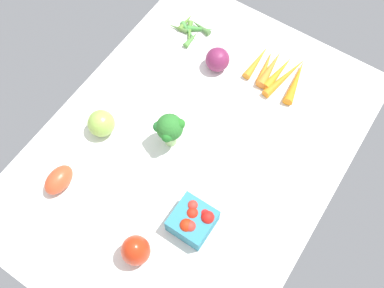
# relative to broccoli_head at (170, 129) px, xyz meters

# --- Properties ---
(tablecloth) EXTENTS (1.04, 0.76, 0.02)m
(tablecloth) POSITION_rel_broccoli_head_xyz_m (0.02, -0.06, -0.09)
(tablecloth) COLOR white
(tablecloth) RESTS_ON ground
(broccoli_head) EXTENTS (0.08, 0.08, 0.12)m
(broccoli_head) POSITION_rel_broccoli_head_xyz_m (0.00, 0.00, 0.00)
(broccoli_head) COLOR #A6CF81
(broccoli_head) RESTS_ON tablecloth
(bell_pepper_red) EXTENTS (0.09, 0.09, 0.10)m
(bell_pepper_red) POSITION_rel_broccoli_head_xyz_m (-0.30, -0.11, -0.03)
(bell_pepper_red) COLOR red
(bell_pepper_red) RESTS_ON tablecloth
(okra_pile) EXTENTS (0.12, 0.15, 0.02)m
(okra_pile) POSITION_rel_broccoli_head_xyz_m (0.35, 0.16, -0.07)
(okra_pile) COLOR #478B40
(okra_pile) RESTS_ON tablecloth
(carrot_bunch) EXTENTS (0.18, 0.17, 0.03)m
(carrot_bunch) POSITION_rel_broccoli_head_xyz_m (0.36, -0.14, -0.06)
(carrot_bunch) COLOR orange
(carrot_bunch) RESTS_ON tablecloth
(roma_tomato) EXTENTS (0.09, 0.06, 0.06)m
(roma_tomato) POSITION_rel_broccoli_head_xyz_m (-0.26, 0.17, -0.05)
(roma_tomato) COLOR #D24A28
(roma_tomato) RESTS_ON tablecloth
(heirloom_tomato_green) EXTENTS (0.07, 0.07, 0.07)m
(heirloom_tomato_green) POSITION_rel_broccoli_head_xyz_m (-0.07, 0.18, -0.04)
(heirloom_tomato_green) COLOR #91BA4B
(heirloom_tomato_green) RESTS_ON tablecloth
(berry_basket) EXTENTS (0.10, 0.10, 0.07)m
(berry_basket) POSITION_rel_broccoli_head_xyz_m (-0.16, -0.18, -0.04)
(berry_basket) COLOR teal
(berry_basket) RESTS_ON tablecloth
(red_onion_near_basket) EXTENTS (0.07, 0.07, 0.07)m
(red_onion_near_basket) POSITION_rel_broccoli_head_xyz_m (0.28, 0.03, -0.04)
(red_onion_near_basket) COLOR #79254E
(red_onion_near_basket) RESTS_ON tablecloth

